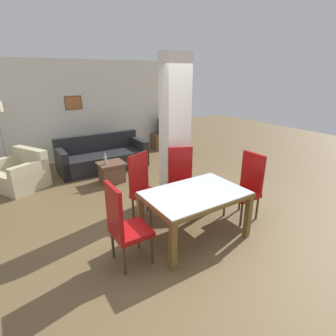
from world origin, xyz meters
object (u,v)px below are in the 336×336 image
Objects in this scene: dining_chair_head_left at (124,224)px; bottle at (106,160)px; dining_chair_head_right at (247,185)px; armchair at (21,175)px; sofa at (103,157)px; dining_table at (195,202)px; coffee_table at (112,172)px; tv_screen at (166,125)px; tv_stand at (166,140)px; dining_chair_far_left at (144,186)px; dining_chair_far_right at (181,178)px.

dining_chair_head_left is 2.76m from bottle.
armchair is at bearing 41.79° from dining_chair_head_right.
sofa is at bearing 17.94° from dining_chair_head_right.
coffee_table is (-0.25, 2.71, -0.35)m from dining_table.
tv_screen is (2.75, 1.86, 0.20)m from bottle.
tv_screen is (2.47, 0.82, 0.46)m from sofa.
dining_chair_head_right is 3.05m from bottle.
dining_table reaches higher than tv_stand.
armchair is (-1.65, 2.58, -0.31)m from dining_chair_far_left.
dining_chair_far_left is at bearing -89.24° from bottle.
dining_chair_far_left is 1.00× the size of dining_chair_head_right.
dining_chair_far_left is 4.55m from tv_stand.
armchair is at bearing -24.83° from dining_chair_far_right.
dining_table is 2.69m from bottle.
dining_chair_head_right is 4.41× the size of bottle.
tv_stand is at bearing -15.61° from dining_chair_head_right.
sofa reaches higher than dining_table.
dining_chair_head_right is 3.91m from sofa.
dining_chair_head_left is 1.37× the size of tv_screen.
coffee_table is at bearing 81.70° from sofa.
tv_screen is at bearing 34.86° from coffee_table.
dining_chair_head_left is 1.00× the size of dining_chair_head_right.
coffee_table is (-1.35, 2.71, -0.36)m from dining_chair_head_right.
tv_stand is (2.75, 1.86, -0.30)m from bottle.
tv_screen is at bearing -148.76° from dining_chair_far_left.
dining_chair_head_left is 3.86m from sofa.
coffee_table is (0.11, 1.81, -0.36)m from dining_chair_far_left.
dining_table is 1.77× the size of tv_screen.
dining_chair_head_left reaches higher than tv_screen.
dining_chair_head_right is at bearing 50.12° from tv_screen.
coffee_table is (1.76, -0.77, -0.05)m from armchair.
dining_chair_far_right reaches higher than tv_stand.
coffee_table is 2.27× the size of bottle.
tv_stand is at bearing 142.42° from dining_chair_head_left.
armchair reaches higher than dining_table.
sofa is at bearing -161.64° from tv_stand.
dining_chair_far_left is 4.54m from tv_screen.
dining_chair_far_right is at bearing 37.18° from tv_screen.
dining_chair_head_right is at bearing 107.94° from sofa.
dining_table is 0.66× the size of sofa.
bottle is (-0.28, -1.04, 0.26)m from sofa.
dining_chair_far_left reaches higher than tv_screen.
dining_chair_far_left is 1.85m from coffee_table.
dining_chair_head_right reaches higher than tv_stand.
tv_stand is (2.36, 4.53, -0.33)m from dining_table.
dining_chair_head_right is at bearing -60.91° from bottle.
dining_chair_far_right and dining_chair_head_right have the same top height.
dining_table is 5.11m from tv_screen.
dining_table is 2.50× the size of coffee_table.
sofa is at bearing 91.58° from dining_table.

